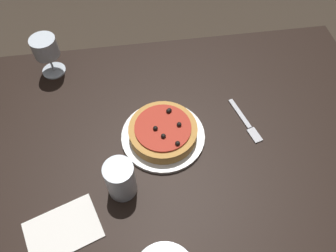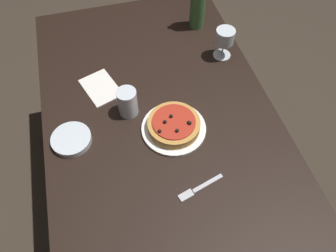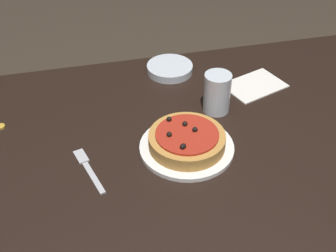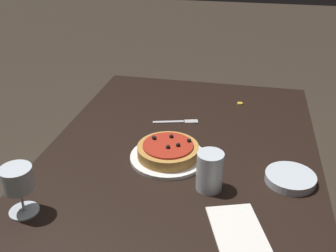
# 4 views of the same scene
# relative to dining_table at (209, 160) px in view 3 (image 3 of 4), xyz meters

# --- Properties ---
(dining_table) EXTENTS (1.54, 0.91, 0.77)m
(dining_table) POSITION_rel_dining_table_xyz_m (0.00, 0.00, 0.00)
(dining_table) COLOR black
(dining_table) RESTS_ON ground_plane
(dinner_plate) EXTENTS (0.25, 0.25, 0.01)m
(dinner_plate) POSITION_rel_dining_table_xyz_m (0.08, 0.03, 0.09)
(dinner_plate) COLOR white
(dinner_plate) RESTS_ON dining_table
(pizza) EXTENTS (0.20, 0.20, 0.05)m
(pizza) POSITION_rel_dining_table_xyz_m (0.08, 0.03, 0.12)
(pizza) COLOR #BC843D
(pizza) RESTS_ON dinner_plate
(water_cup) EXTENTS (0.08, 0.08, 0.12)m
(water_cup) POSITION_rel_dining_table_xyz_m (-0.05, -0.12, 0.14)
(water_cup) COLOR silver
(water_cup) RESTS_ON dining_table
(side_bowl) EXTENTS (0.15, 0.15, 0.03)m
(side_bowl) POSITION_rel_dining_table_xyz_m (0.03, -0.35, 0.10)
(side_bowl) COLOR silver
(side_bowl) RESTS_ON dining_table
(fork) EXTENTS (0.06, 0.17, 0.00)m
(fork) POSITION_rel_dining_table_xyz_m (0.34, 0.05, 0.09)
(fork) COLOR #B7B7BC
(fork) RESTS_ON dining_table
(paper_napkin) EXTENTS (0.21, 0.18, 0.00)m
(paper_napkin) POSITION_rel_dining_table_xyz_m (-0.21, -0.21, 0.09)
(paper_napkin) COLOR silver
(paper_napkin) RESTS_ON dining_table
(bottle_cap) EXTENTS (0.02, 0.02, 0.01)m
(bottle_cap) POSITION_rel_dining_table_xyz_m (0.55, -0.18, 0.09)
(bottle_cap) COLOR gold
(bottle_cap) RESTS_ON dining_table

